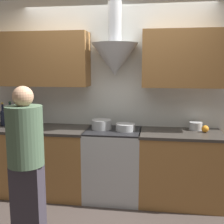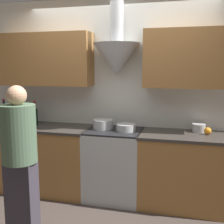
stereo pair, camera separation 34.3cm
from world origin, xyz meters
name	(u,v)px [view 2 (the right image)]	position (x,y,z in m)	size (l,w,h in m)	color
ground_plane	(108,208)	(0.00, 0.00, 0.00)	(12.00, 12.00, 0.00)	#423833
wall_back	(114,84)	(-0.06, 0.57, 1.47)	(8.40, 0.60, 2.60)	silver
counter_left	(42,158)	(-1.03, 0.30, 0.45)	(1.37, 0.62, 0.91)	#9E6B38
counter_right	(181,170)	(0.85, 0.30, 0.45)	(1.01, 0.62, 0.91)	#9E6B38
stove_range	(114,164)	(0.00, 0.31, 0.46)	(0.70, 0.60, 0.91)	#B7BABC
wine_bottle_0	(4,113)	(-1.62, 0.35, 1.05)	(0.08, 0.08, 0.35)	black
wine_bottle_1	(10,115)	(-1.53, 0.35, 1.03)	(0.07, 0.07, 0.32)	black
wine_bottle_2	(17,114)	(-1.42, 0.36, 1.04)	(0.08, 0.08, 0.33)	black
wine_bottle_3	(23,115)	(-1.32, 0.35, 1.04)	(0.07, 0.07, 0.33)	black
wine_bottle_4	(28,116)	(-1.24, 0.34, 1.03)	(0.07, 0.07, 0.31)	black
wine_bottle_5	(35,115)	(-1.14, 0.35, 1.04)	(0.08, 0.08, 0.34)	black
stock_pot	(103,124)	(-0.16, 0.35, 0.97)	(0.26, 0.26, 0.12)	#B7BABC
mixing_bowl	(126,127)	(0.16, 0.30, 0.95)	(0.25, 0.25, 0.09)	#B7BABC
orange_fruit	(208,131)	(1.14, 0.35, 0.95)	(0.09, 0.09, 0.09)	orange
saucepan	(199,128)	(1.04, 0.48, 0.96)	(0.16, 0.16, 0.10)	#B7BABC
person_foreground_left	(20,158)	(-0.65, -0.80, 0.84)	(0.33, 0.33, 1.54)	#38333D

